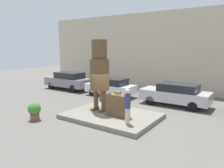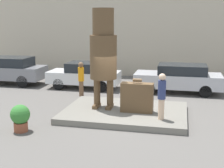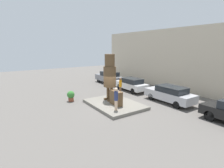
{
  "view_description": "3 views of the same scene",
  "coord_description": "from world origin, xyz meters",
  "px_view_note": "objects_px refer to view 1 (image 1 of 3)",
  "views": [
    {
      "loc": [
        6.75,
        -9.91,
        3.99
      ],
      "look_at": [
        0.07,
        -0.06,
        1.99
      ],
      "focal_mm": 35.0,
      "sensor_mm": 36.0,
      "label": 1
    },
    {
      "loc": [
        2.26,
        -12.39,
        4.04
      ],
      "look_at": [
        -0.54,
        -0.1,
        1.35
      ],
      "focal_mm": 50.0,
      "sensor_mm": 36.0,
      "label": 2
    },
    {
      "loc": [
        12.01,
        -8.27,
        5.04
      ],
      "look_at": [
        -0.17,
        -0.13,
        1.92
      ],
      "focal_mm": 28.0,
      "sensor_mm": 36.0,
      "label": 3
    }
  ],
  "objects_px": {
    "tourist": "(128,105)",
    "parked_car_white": "(111,87)",
    "parked_car_grey": "(68,80)",
    "planter_pot": "(34,110)",
    "statue_figure": "(99,70)",
    "parked_car_silver": "(175,94)",
    "giant_suitcase": "(118,105)",
    "worker_hivis": "(101,88)"
  },
  "relations": [
    {
      "from": "parked_car_white",
      "to": "planter_pot",
      "type": "height_order",
      "value": "parked_car_white"
    },
    {
      "from": "statue_figure",
      "to": "giant_suitcase",
      "type": "height_order",
      "value": "statue_figure"
    },
    {
      "from": "parked_car_grey",
      "to": "worker_hivis",
      "type": "bearing_deg",
      "value": 159.69
    },
    {
      "from": "parked_car_white",
      "to": "giant_suitcase",
      "type": "bearing_deg",
      "value": 127.95
    },
    {
      "from": "statue_figure",
      "to": "planter_pot",
      "type": "height_order",
      "value": "statue_figure"
    },
    {
      "from": "parked_car_grey",
      "to": "parked_car_silver",
      "type": "xyz_separation_m",
      "value": [
        10.36,
        -0.03,
        -0.07
      ]
    },
    {
      "from": "parked_car_silver",
      "to": "planter_pot",
      "type": "xyz_separation_m",
      "value": [
        -5.44,
        -7.41,
        -0.27
      ]
    },
    {
      "from": "planter_pot",
      "to": "worker_hivis",
      "type": "bearing_deg",
      "value": 84.72
    },
    {
      "from": "parked_car_silver",
      "to": "worker_hivis",
      "type": "xyz_separation_m",
      "value": [
        -4.94,
        -1.98,
        0.17
      ]
    },
    {
      "from": "giant_suitcase",
      "to": "worker_hivis",
      "type": "xyz_separation_m",
      "value": [
        -3.36,
        2.93,
        0.13
      ]
    },
    {
      "from": "parked_car_silver",
      "to": "planter_pot",
      "type": "height_order",
      "value": "parked_car_silver"
    },
    {
      "from": "giant_suitcase",
      "to": "planter_pot",
      "type": "height_order",
      "value": "giant_suitcase"
    },
    {
      "from": "parked_car_white",
      "to": "worker_hivis",
      "type": "xyz_separation_m",
      "value": [
        0.4,
        -1.89,
        0.19
      ]
    },
    {
      "from": "parked_car_white",
      "to": "parked_car_silver",
      "type": "bearing_deg",
      "value": -179.13
    },
    {
      "from": "parked_car_grey",
      "to": "parked_car_silver",
      "type": "bearing_deg",
      "value": 179.84
    },
    {
      "from": "statue_figure",
      "to": "giant_suitcase",
      "type": "xyz_separation_m",
      "value": [
        1.5,
        -0.35,
        -1.84
      ]
    },
    {
      "from": "planter_pot",
      "to": "tourist",
      "type": "bearing_deg",
      "value": 19.9
    },
    {
      "from": "tourist",
      "to": "planter_pot",
      "type": "xyz_separation_m",
      "value": [
        -4.9,
        -1.77,
        -0.67
      ]
    },
    {
      "from": "giant_suitcase",
      "to": "tourist",
      "type": "bearing_deg",
      "value": -35.14
    },
    {
      "from": "parked_car_grey",
      "to": "planter_pot",
      "type": "bearing_deg",
      "value": 123.46
    },
    {
      "from": "giant_suitcase",
      "to": "parked_car_grey",
      "type": "distance_m",
      "value": 10.07
    },
    {
      "from": "giant_suitcase",
      "to": "parked_car_grey",
      "type": "xyz_separation_m",
      "value": [
        -8.78,
        4.94,
        0.03
      ]
    },
    {
      "from": "planter_pot",
      "to": "statue_figure",
      "type": "bearing_deg",
      "value": 50.28
    },
    {
      "from": "giant_suitcase",
      "to": "tourist",
      "type": "height_order",
      "value": "tourist"
    },
    {
      "from": "parked_car_grey",
      "to": "parked_car_white",
      "type": "height_order",
      "value": "parked_car_grey"
    },
    {
      "from": "parked_car_grey",
      "to": "statue_figure",
      "type": "bearing_deg",
      "value": 147.78
    },
    {
      "from": "statue_figure",
      "to": "parked_car_silver",
      "type": "bearing_deg",
      "value": 55.98
    },
    {
      "from": "statue_figure",
      "to": "giant_suitcase",
      "type": "distance_m",
      "value": 2.39
    },
    {
      "from": "statue_figure",
      "to": "planter_pot",
      "type": "xyz_separation_m",
      "value": [
        -2.37,
        -2.85,
        -2.14
      ]
    },
    {
      "from": "giant_suitcase",
      "to": "parked_car_white",
      "type": "height_order",
      "value": "giant_suitcase"
    },
    {
      "from": "parked_car_silver",
      "to": "parked_car_white",
      "type": "bearing_deg",
      "value": 0.87
    },
    {
      "from": "tourist",
      "to": "giant_suitcase",
      "type": "bearing_deg",
      "value": 144.86
    },
    {
      "from": "parked_car_white",
      "to": "parked_car_silver",
      "type": "distance_m",
      "value": 5.34
    },
    {
      "from": "tourist",
      "to": "parked_car_white",
      "type": "xyz_separation_m",
      "value": [
        -4.8,
        5.55,
        -0.42
      ]
    },
    {
      "from": "parked_car_silver",
      "to": "worker_hivis",
      "type": "relative_size",
      "value": 2.58
    },
    {
      "from": "giant_suitcase",
      "to": "planter_pot",
      "type": "bearing_deg",
      "value": -147.08
    },
    {
      "from": "worker_hivis",
      "to": "planter_pot",
      "type": "bearing_deg",
      "value": -95.28
    },
    {
      "from": "tourist",
      "to": "parked_car_grey",
      "type": "bearing_deg",
      "value": 150.01
    },
    {
      "from": "statue_figure",
      "to": "parked_car_grey",
      "type": "bearing_deg",
      "value": 147.78
    },
    {
      "from": "statue_figure",
      "to": "parked_car_white",
      "type": "distance_m",
      "value": 5.37
    },
    {
      "from": "statue_figure",
      "to": "worker_hivis",
      "type": "height_order",
      "value": "statue_figure"
    },
    {
      "from": "parked_car_white",
      "to": "planter_pot",
      "type": "bearing_deg",
      "value": 89.21
    }
  ]
}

